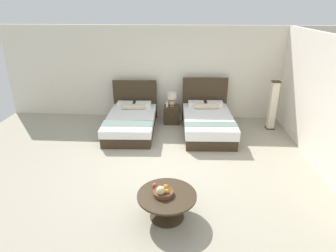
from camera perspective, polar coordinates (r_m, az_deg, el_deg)
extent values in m
cube|color=#A49D88|center=(6.47, -0.72, -8.01)|extent=(10.30, 9.98, 0.02)
cube|color=silver|center=(8.95, 0.72, 10.43)|extent=(10.30, 0.12, 2.77)
cube|color=silver|center=(6.90, 28.52, 3.83)|extent=(0.12, 5.58, 2.77)
cube|color=#382A1A|center=(8.14, -7.28, -0.27)|extent=(1.33, 2.17, 0.27)
cube|color=white|center=(8.05, -7.36, 1.28)|extent=(1.37, 2.21, 0.20)
cube|color=#382A1A|center=(8.99, -6.47, 5.20)|extent=(1.33, 0.11, 1.21)
cube|color=white|center=(8.78, -8.47, 4.26)|extent=(0.46, 0.32, 0.14)
cube|color=white|center=(8.70, -4.90, 4.26)|extent=(0.46, 0.32, 0.14)
cylinder|color=beige|center=(8.51, -6.90, 3.78)|extent=(0.69, 0.18, 0.15)
cube|color=slate|center=(7.52, -7.97, 0.53)|extent=(1.32, 0.47, 0.01)
cube|color=#382A1A|center=(8.03, 7.78, -0.60)|extent=(1.34, 2.17, 0.28)
cube|color=white|center=(7.93, 7.88, 1.16)|extent=(1.38, 2.21, 0.25)
cube|color=#382A1A|center=(8.87, 7.21, 5.28)|extent=(1.34, 0.11, 1.32)
cube|color=white|center=(8.58, 5.54, 4.37)|extent=(0.46, 0.32, 0.14)
cube|color=white|center=(8.64, 9.20, 4.31)|extent=(0.46, 0.32, 0.14)
cylinder|color=beige|center=(8.38, 7.54, 3.86)|extent=(0.70, 0.18, 0.15)
cube|color=slate|center=(7.32, 8.44, 0.37)|extent=(1.33, 0.37, 0.01)
cube|color=#382A1A|center=(8.68, 0.74, 2.26)|extent=(0.46, 0.44, 0.51)
sphere|color=tan|center=(8.43, 0.67, 2.19)|extent=(0.02, 0.02, 0.02)
cylinder|color=tan|center=(8.61, 0.76, 3.96)|extent=(0.15, 0.15, 0.02)
ellipsoid|color=tan|center=(8.58, 0.76, 4.59)|extent=(0.18, 0.18, 0.18)
cylinder|color=#99844C|center=(8.54, 0.76, 5.29)|extent=(0.02, 0.02, 0.04)
cylinder|color=beige|center=(8.51, 0.77, 6.00)|extent=(0.28, 0.28, 0.18)
cylinder|color=silver|center=(8.53, -0.18, 4.29)|extent=(0.07, 0.07, 0.16)
torus|color=silver|center=(8.51, -0.19, 4.84)|extent=(0.07, 0.07, 0.01)
cylinder|color=#382A1A|center=(5.11, -0.21, -17.31)|extent=(0.57, 0.57, 0.02)
cylinder|color=#382A1A|center=(4.98, -0.22, -15.59)|extent=(0.11, 0.11, 0.42)
cylinder|color=#382A1A|center=(4.85, -0.22, -13.51)|extent=(0.98, 0.98, 0.04)
cylinder|color=brown|center=(4.82, -0.94, -13.03)|extent=(0.32, 0.32, 0.06)
torus|color=brown|center=(4.80, -0.94, -12.72)|extent=(0.34, 0.34, 0.02)
sphere|color=beige|center=(4.72, -1.46, -12.55)|extent=(0.14, 0.14, 0.14)
sphere|color=gold|center=(4.75, -0.21, -12.70)|extent=(0.07, 0.07, 0.07)
sphere|color=orange|center=(4.83, -0.45, -11.93)|extent=(0.09, 0.09, 0.09)
sphere|color=#8BAD47|center=(4.82, -1.67, -12.16)|extent=(0.07, 0.07, 0.07)
sphere|color=#BF402F|center=(4.98, -2.64, -11.60)|extent=(0.08, 0.08, 0.08)
cube|color=#3F2A17|center=(8.86, 19.35, -0.33)|extent=(0.23, 0.23, 0.03)
cube|color=#F9E8C9|center=(8.63, 19.93, 3.84)|extent=(0.19, 0.19, 1.33)
cube|color=#3F2A17|center=(8.45, 20.55, 8.18)|extent=(0.23, 0.23, 0.02)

